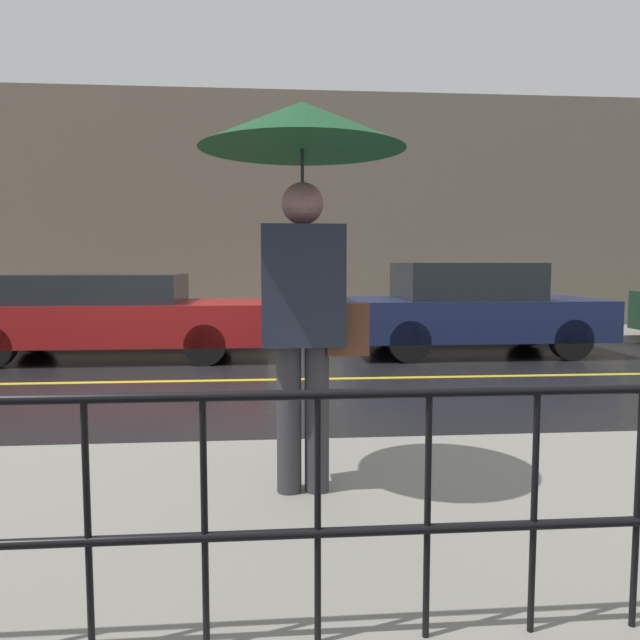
# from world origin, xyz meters

# --- Properties ---
(ground_plane) EXTENTS (80.00, 80.00, 0.00)m
(ground_plane) POSITION_xyz_m (0.00, 0.00, 0.00)
(ground_plane) COLOR black
(sidewalk_near) EXTENTS (28.00, 2.80, 0.14)m
(sidewalk_near) POSITION_xyz_m (0.00, -4.57, 0.07)
(sidewalk_near) COLOR gray
(sidewalk_near) RESTS_ON ground_plane
(sidewalk_far) EXTENTS (28.00, 1.93, 0.14)m
(sidewalk_far) POSITION_xyz_m (0.00, 4.13, 0.07)
(sidewalk_far) COLOR gray
(sidewalk_far) RESTS_ON ground_plane
(lane_marking) EXTENTS (25.20, 0.12, 0.01)m
(lane_marking) POSITION_xyz_m (0.00, 0.00, 0.00)
(lane_marking) COLOR gold
(lane_marking) RESTS_ON ground_plane
(building_storefront) EXTENTS (28.00, 0.30, 4.95)m
(building_storefront) POSITION_xyz_m (0.00, 5.25, 2.48)
(building_storefront) COLOR #706656
(building_storefront) RESTS_ON ground_plane
(pedestrian) EXTENTS (1.16, 1.16, 2.23)m
(pedestrian) POSITION_xyz_m (1.59, -4.25, 1.92)
(pedestrian) COLOR #333338
(pedestrian) RESTS_ON sidewalk_near
(car_red) EXTENTS (4.75, 1.87, 1.30)m
(car_red) POSITION_xyz_m (-1.03, 2.07, 0.68)
(car_red) COLOR maroon
(car_red) RESTS_ON ground_plane
(car_navy) EXTENTS (4.03, 1.89, 1.48)m
(car_navy) POSITION_xyz_m (4.68, 2.07, 0.75)
(car_navy) COLOR #19234C
(car_navy) RESTS_ON ground_plane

